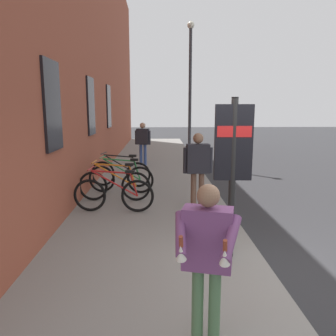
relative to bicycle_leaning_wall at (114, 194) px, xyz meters
name	(u,v)px	position (x,y,z in m)	size (l,w,h in m)	color
ground	(241,184)	(3.04, -3.56, -0.51)	(60.00, 60.00, 0.00)	#2D2D30
sidewalk_pavement	(154,171)	(5.04, -0.81, -0.45)	(24.00, 3.50, 0.12)	gray
station_facade	(98,51)	(6.03, 1.24, 3.93)	(22.00, 0.65, 8.88)	brown
bicycle_leaning_wall	(114,194)	(0.00, 0.00, 0.00)	(0.48, 1.77, 0.97)	black
bicycle_by_door	(115,185)	(0.88, 0.09, 0.00)	(0.48, 1.77, 0.97)	black
bicycle_under_window	(121,178)	(1.66, 0.02, 0.00)	(0.48, 1.76, 0.97)	black
bicycle_end_of_row	(121,173)	(2.38, 0.11, 0.00)	(0.50, 1.75, 0.97)	black
transit_info_sign	(233,153)	(-2.28, -2.06, 1.21)	(0.11, 0.55, 2.40)	black
pedestrian_by_facade	(143,139)	(5.97, -0.38, 0.63)	(0.35, 0.62, 1.66)	#334C8C
pedestrian_near_bus	(198,164)	(0.08, -1.83, 0.65)	(0.27, 0.65, 1.71)	brown
tourist_with_hotdogs	(207,249)	(-4.19, -1.40, 0.59)	(0.63, 0.62, 1.58)	#4C724C
street_lamp	(190,82)	(6.51, -2.26, 2.85)	(0.28, 0.28, 5.51)	#333338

